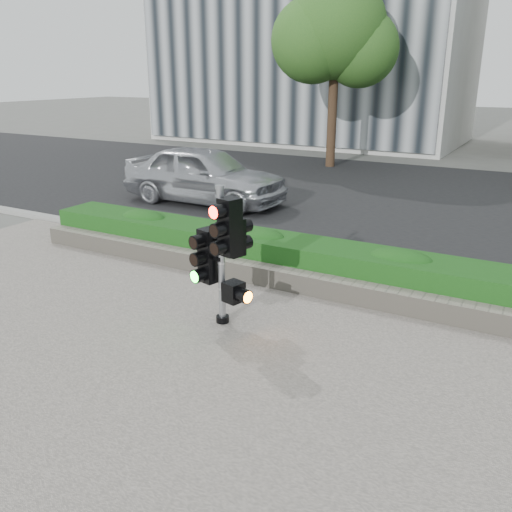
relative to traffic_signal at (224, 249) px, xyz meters
The scene contains 9 objects.
ground 1.31m from the traffic_signal, 25.39° to the right, with size 120.00×120.00×0.00m, color #51514C.
sidewalk 3.01m from the traffic_signal, 79.79° to the right, with size 16.00×11.00×0.03m, color #9E9389.
road 9.85m from the traffic_signal, 87.12° to the left, with size 60.00×13.00×0.02m, color black.
curb 3.16m from the traffic_signal, 80.42° to the left, with size 60.00×0.25×0.12m, color gray.
stone_wall 2.00m from the traffic_signal, 73.55° to the left, with size 12.00×0.32×0.34m, color gray.
hedge 2.50m from the traffic_signal, 78.00° to the left, with size 12.00×1.00×0.68m, color #2A7022.
tree_left 15.37m from the traffic_signal, 105.70° to the left, with size 4.61×4.03×7.34m.
traffic_signal is the anchor object (origin of this frame).
car_silver 8.00m from the traffic_signal, 126.47° to the left, with size 1.94×4.83×1.65m, color #B5B6BD.
Camera 1 is at (3.54, -6.04, 3.62)m, focal length 38.00 mm.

